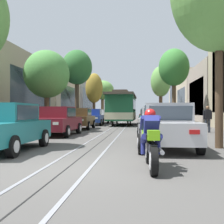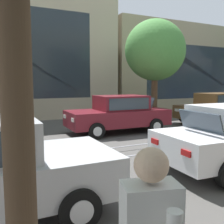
% 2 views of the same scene
% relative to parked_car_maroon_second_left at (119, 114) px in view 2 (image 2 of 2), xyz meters
% --- Properties ---
extents(parked_car_maroon_second_left, '(2.04, 4.38, 1.58)m').
position_rel_parked_car_maroon_second_left_xyz_m(parked_car_maroon_second_left, '(0.00, 0.00, 0.00)').
color(parked_car_maroon_second_left, maroon).
rests_on(parked_car_maroon_second_left, ground).
extents(parked_car_brown_mid_left, '(2.06, 4.39, 1.58)m').
position_rel_parked_car_maroon_second_left_xyz_m(parked_car_brown_mid_left, '(-0.01, 5.81, 0.00)').
color(parked_car_brown_mid_left, brown).
rests_on(parked_car_brown_mid_left, ground).
extents(street_tree_kerb_left_second, '(2.98, 3.21, 5.38)m').
position_rel_parked_car_maroon_second_left_xyz_m(street_tree_kerb_left_second, '(-1.63, 2.98, 2.98)').
color(street_tree_kerb_left_second, brown).
rests_on(street_tree_kerb_left_second, ground).
extents(pedestrian_crossing_far, '(0.55, 0.39, 1.74)m').
position_rel_parked_car_maroon_second_left_xyz_m(pedestrian_crossing_far, '(-3.75, -3.20, 0.19)').
color(pedestrian_crossing_far, '#4C4233').
rests_on(pedestrian_crossing_far, ground).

